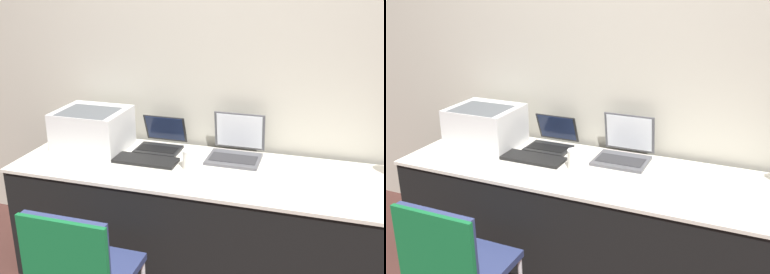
{
  "view_description": "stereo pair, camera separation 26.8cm",
  "coord_description": "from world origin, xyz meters",
  "views": [
    {
      "loc": [
        0.62,
        -2.02,
        1.83
      ],
      "look_at": [
        -0.12,
        0.39,
        0.93
      ],
      "focal_mm": 42.0,
      "sensor_mm": 36.0,
      "label": 1
    },
    {
      "loc": [
        0.87,
        -1.93,
        1.83
      ],
      "look_at": [
        -0.12,
        0.39,
        0.93
      ],
      "focal_mm": 42.0,
      "sensor_mm": 36.0,
      "label": 2
    }
  ],
  "objects": [
    {
      "name": "external_keyboard",
      "position": [
        -0.41,
        0.35,
        0.76
      ],
      "size": [
        0.4,
        0.16,
        0.02
      ],
      "color": "black",
      "rests_on": "table"
    },
    {
      "name": "chair",
      "position": [
        -0.41,
        -0.48,
        0.53
      ],
      "size": [
        0.43,
        0.45,
        0.85
      ],
      "color": "navy",
      "rests_on": "ground_plane"
    },
    {
      "name": "coffee_cup",
      "position": [
        -0.12,
        0.34,
        0.81
      ],
      "size": [
        0.09,
        0.09,
        0.12
      ],
      "color": "white",
      "rests_on": "table"
    },
    {
      "name": "printer",
      "position": [
        -0.83,
        0.47,
        0.89
      ],
      "size": [
        0.44,
        0.39,
        0.27
      ],
      "color": "silver",
      "rests_on": "table"
    },
    {
      "name": "laptop_right",
      "position": [
        0.11,
        0.59,
        0.81
      ],
      "size": [
        0.33,
        0.32,
        0.27
      ],
      "color": "#4C4C51",
      "rests_on": "table"
    },
    {
      "name": "table",
      "position": [
        0.0,
        0.36,
        0.37
      ],
      "size": [
        2.39,
        0.74,
        0.75
      ],
      "color": "black",
      "rests_on": "ground_plane"
    },
    {
      "name": "laptop_left",
      "position": [
        -0.4,
        0.6,
        0.79
      ],
      "size": [
        0.29,
        0.28,
        0.21
      ],
      "color": "black",
      "rests_on": "table"
    },
    {
      "name": "wall_back",
      "position": [
        0.0,
        0.8,
        1.3
      ],
      "size": [
        8.0,
        0.05,
        2.6
      ],
      "color": "#B7B2A3",
      "rests_on": "ground_plane"
    }
  ]
}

